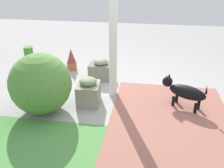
{
  "coord_description": "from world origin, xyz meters",
  "views": [
    {
      "loc": [
        -0.35,
        3.97,
        2.13
      ],
      "look_at": [
        0.25,
        0.29,
        0.34
      ],
      "focal_mm": 40.21,
      "sensor_mm": 36.0,
      "label": 1
    }
  ],
  "objects_px": {
    "round_shrub": "(41,84)",
    "terracotta_pot_tall": "(32,73)",
    "dog": "(184,91)",
    "terracotta_pot_spiky": "(71,60)",
    "porch_pillar": "(113,39)",
    "stone_planter_nearest": "(101,70)",
    "stone_planter_mid": "(88,92)"
  },
  "relations": [
    {
      "from": "porch_pillar",
      "to": "dog",
      "type": "xyz_separation_m",
      "value": [
        -1.19,
        0.27,
        -0.72
      ]
    },
    {
      "from": "round_shrub",
      "to": "terracotta_pot_tall",
      "type": "xyz_separation_m",
      "value": [
        0.57,
        -0.83,
        -0.2
      ]
    },
    {
      "from": "porch_pillar",
      "to": "dog",
      "type": "height_order",
      "value": "porch_pillar"
    },
    {
      "from": "porch_pillar",
      "to": "stone_planter_nearest",
      "type": "relative_size",
      "value": 4.39
    },
    {
      "from": "stone_planter_nearest",
      "to": "terracotta_pot_tall",
      "type": "relative_size",
      "value": 0.6
    },
    {
      "from": "stone_planter_nearest",
      "to": "terracotta_pot_spiky",
      "type": "height_order",
      "value": "terracotta_pot_spiky"
    },
    {
      "from": "stone_planter_nearest",
      "to": "terracotta_pot_tall",
      "type": "xyz_separation_m",
      "value": [
        1.22,
        0.53,
        0.08
      ]
    },
    {
      "from": "round_shrub",
      "to": "terracotta_pot_tall",
      "type": "height_order",
      "value": "round_shrub"
    },
    {
      "from": "round_shrub",
      "to": "terracotta_pot_spiky",
      "type": "height_order",
      "value": "round_shrub"
    },
    {
      "from": "stone_planter_nearest",
      "to": "stone_planter_mid",
      "type": "xyz_separation_m",
      "value": [
        0.0,
        1.01,
        0.02
      ]
    },
    {
      "from": "stone_planter_nearest",
      "to": "round_shrub",
      "type": "relative_size",
      "value": 0.49
    },
    {
      "from": "terracotta_pot_spiky",
      "to": "dog",
      "type": "height_order",
      "value": "dog"
    },
    {
      "from": "stone_planter_mid",
      "to": "terracotta_pot_tall",
      "type": "bearing_deg",
      "value": -21.41
    },
    {
      "from": "porch_pillar",
      "to": "round_shrub",
      "type": "relative_size",
      "value": 2.14
    },
    {
      "from": "porch_pillar",
      "to": "round_shrub",
      "type": "height_order",
      "value": "porch_pillar"
    },
    {
      "from": "stone_planter_nearest",
      "to": "terracotta_pot_spiky",
      "type": "xyz_separation_m",
      "value": [
        0.74,
        -0.38,
        0.03
      ]
    },
    {
      "from": "porch_pillar",
      "to": "terracotta_pot_tall",
      "type": "height_order",
      "value": "porch_pillar"
    },
    {
      "from": "porch_pillar",
      "to": "terracotta_pot_spiky",
      "type": "distance_m",
      "value": 1.68
    },
    {
      "from": "terracotta_pot_spiky",
      "to": "terracotta_pot_tall",
      "type": "height_order",
      "value": "terracotta_pot_tall"
    },
    {
      "from": "stone_planter_mid",
      "to": "dog",
      "type": "bearing_deg",
      "value": -175.78
    },
    {
      "from": "porch_pillar",
      "to": "terracotta_pot_tall",
      "type": "distance_m",
      "value": 1.74
    },
    {
      "from": "porch_pillar",
      "to": "stone_planter_mid",
      "type": "relative_size",
      "value": 4.35
    },
    {
      "from": "terracotta_pot_tall",
      "to": "dog",
      "type": "bearing_deg",
      "value": 172.48
    },
    {
      "from": "dog",
      "to": "terracotta_pot_tall",
      "type": "bearing_deg",
      "value": -7.52
    },
    {
      "from": "terracotta_pot_spiky",
      "to": "stone_planter_nearest",
      "type": "bearing_deg",
      "value": 152.66
    },
    {
      "from": "stone_planter_nearest",
      "to": "round_shrub",
      "type": "xyz_separation_m",
      "value": [
        0.66,
        1.36,
        0.28
      ]
    },
    {
      "from": "porch_pillar",
      "to": "stone_planter_nearest",
      "type": "xyz_separation_m",
      "value": [
        0.35,
        -0.63,
        -0.82
      ]
    },
    {
      "from": "stone_planter_nearest",
      "to": "round_shrub",
      "type": "distance_m",
      "value": 1.54
    },
    {
      "from": "stone_planter_nearest",
      "to": "terracotta_pot_tall",
      "type": "bearing_deg",
      "value": 23.62
    },
    {
      "from": "terracotta_pot_spiky",
      "to": "porch_pillar",
      "type": "bearing_deg",
      "value": 136.99
    },
    {
      "from": "stone_planter_mid",
      "to": "round_shrub",
      "type": "bearing_deg",
      "value": 28.05
    },
    {
      "from": "dog",
      "to": "porch_pillar",
      "type": "bearing_deg",
      "value": -12.64
    }
  ]
}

